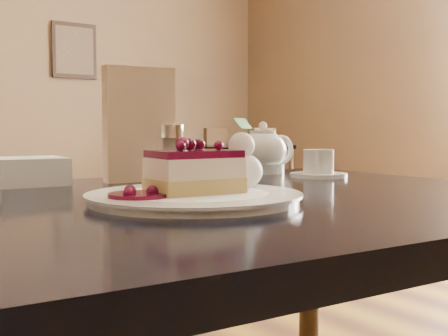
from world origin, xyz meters
TOP-DOWN VIEW (x-y plane):
  - main_table at (0.19, 0.14)m, footprint 1.20×0.83m
  - dessert_plate at (0.19, 0.09)m, footprint 0.28×0.28m
  - cheesecake_slice at (0.19, 0.09)m, footprint 0.12×0.09m
  - whipped_cream at (0.27, 0.10)m, footprint 0.06×0.06m
  - berry_sauce at (0.11, 0.09)m, footprint 0.08×0.08m
  - tea_set at (0.58, 0.40)m, footprint 0.19×0.25m
  - menu_card at (0.26, 0.40)m, footprint 0.14×0.04m
  - sugar_shaker at (0.32, 0.40)m, footprint 0.06×0.06m
  - napkin_stack at (0.08, 0.46)m, footprint 0.12×0.12m
  - bg_table_far_right at (2.73, 3.47)m, footprint 1.10×1.63m

SIDE VIEW (x-z plane):
  - bg_table_far_right at x=2.73m, z-range -0.48..0.60m
  - main_table at x=0.19m, z-range 0.29..1.01m
  - dessert_plate at x=0.19m, z-range 0.72..0.73m
  - berry_sauce at x=0.11m, z-range 0.73..0.74m
  - napkin_stack at x=0.08m, z-range 0.72..0.77m
  - whipped_cream at x=0.27m, z-range 0.73..0.79m
  - cheesecake_slice at x=0.19m, z-range 0.73..0.79m
  - tea_set at x=0.58m, z-range 0.71..0.81m
  - sugar_shaker at x=0.32m, z-range 0.72..0.83m
  - menu_card at x=0.26m, z-range 0.72..0.93m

